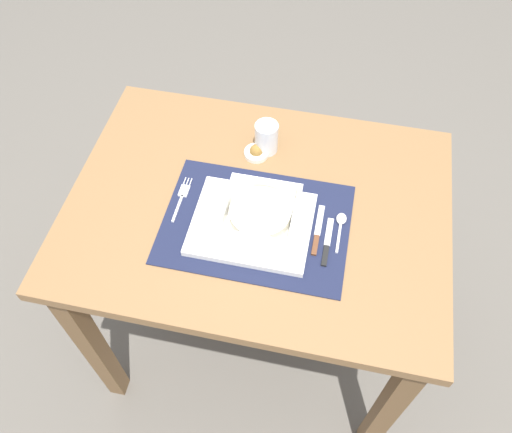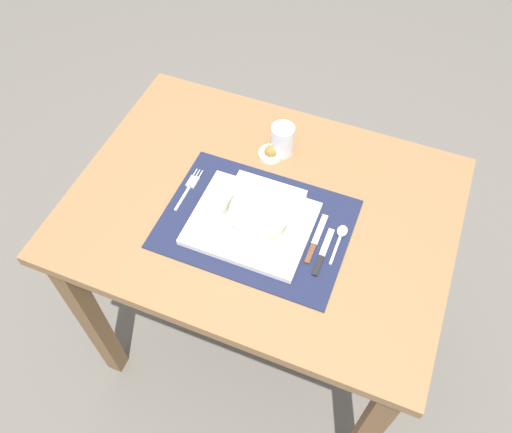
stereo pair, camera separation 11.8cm
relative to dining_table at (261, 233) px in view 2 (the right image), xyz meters
name	(u,v)px [view 2 (the right image)]	position (x,y,z in m)	size (l,w,h in m)	color
ground_plane	(260,331)	(0.00, 0.00, -0.62)	(6.00, 6.00, 0.00)	#59544C
dining_table	(261,233)	(0.00, 0.00, 0.00)	(0.91, 0.68, 0.74)	brown
placemat	(256,224)	(0.01, -0.06, 0.12)	(0.43, 0.31, 0.00)	#191E38
serving_plate	(253,224)	(0.00, -0.07, 0.13)	(0.27, 0.22, 0.02)	white
porridge_bowl	(260,216)	(0.02, -0.06, 0.16)	(0.17, 0.17, 0.05)	white
fork	(190,186)	(-0.18, -0.01, 0.12)	(0.02, 0.13, 0.00)	silver
spoon	(341,235)	(0.20, -0.02, 0.13)	(0.02, 0.11, 0.01)	silver
butter_knife	(322,255)	(0.18, -0.08, 0.12)	(0.01, 0.13, 0.01)	black
bread_knife	(315,242)	(0.15, -0.05, 0.12)	(0.01, 0.14, 0.01)	#59331E
drinking_glass	(282,141)	(-0.02, 0.18, 0.16)	(0.06, 0.06, 0.08)	white
condiment_saucer	(271,153)	(-0.04, 0.16, 0.13)	(0.06, 0.06, 0.03)	white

